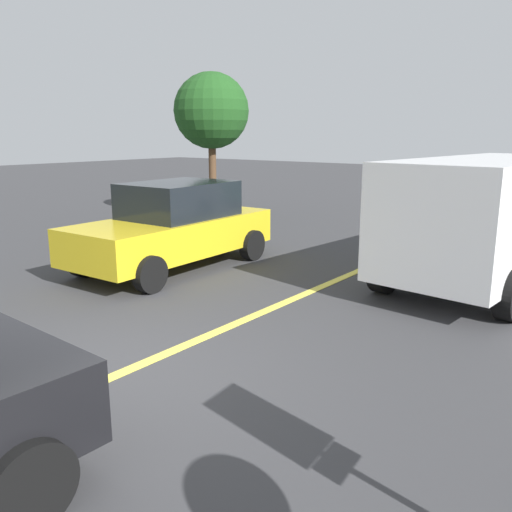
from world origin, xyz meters
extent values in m
plane|color=#38383A|center=(0.00, 0.00, 0.00)|extent=(80.00, 80.00, 0.00)
cube|color=#E0D14C|center=(3.00, 0.00, 0.01)|extent=(28.00, 0.16, 0.01)
cube|color=white|center=(6.64, -2.13, 1.29)|extent=(5.35, 2.44, 1.82)
cylinder|color=black|center=(8.48, -1.29, 0.38)|extent=(0.78, 0.32, 0.76)
cylinder|color=black|center=(4.96, -0.98, 0.38)|extent=(0.78, 0.32, 0.76)
cylinder|color=black|center=(4.79, -2.98, 0.38)|extent=(0.78, 0.32, 0.76)
cylinder|color=black|center=(12.01, -1.10, 0.32)|extent=(0.65, 0.26, 0.64)
cube|color=gold|center=(3.96, 3.05, 0.66)|extent=(4.35, 1.94, 0.68)
cube|color=black|center=(4.18, 3.06, 1.34)|extent=(2.12, 1.64, 0.68)
cylinder|color=black|center=(2.54, 2.11, 0.32)|extent=(0.65, 0.25, 0.64)
cylinder|color=black|center=(2.47, 3.87, 0.32)|extent=(0.65, 0.25, 0.64)
cylinder|color=black|center=(5.46, 2.23, 0.32)|extent=(0.65, 0.25, 0.64)
cylinder|color=black|center=(5.38, 3.99, 0.32)|extent=(0.65, 0.25, 0.64)
cylinder|color=black|center=(-1.60, -1.43, 0.32)|extent=(0.65, 0.24, 0.64)
cylinder|color=#513823|center=(9.34, 6.87, 1.33)|extent=(0.23, 0.23, 2.66)
sphere|color=#1E4C1C|center=(9.34, 6.87, 3.30)|extent=(2.31, 2.31, 2.31)
camera|label=1|loc=(-3.12, -4.54, 2.61)|focal=37.17mm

